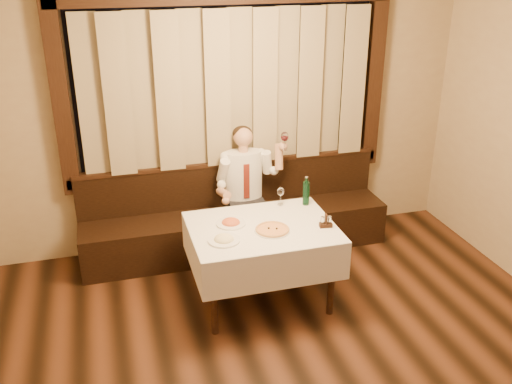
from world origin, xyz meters
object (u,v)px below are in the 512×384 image
object	(u,v)px
pasta_red	(231,221)
cruet_caddy	(326,223)
pasta_cream	(224,237)
green_bottle	(306,193)
seated_man	(246,182)
pizza	(272,230)
banquette	(235,222)
dining_table	(262,237)

from	to	relation	value
pasta_red	cruet_caddy	world-z (taller)	cruet_caddy
pasta_cream	green_bottle	bearing A→B (deg)	28.84
cruet_caddy	seated_man	bearing A→B (deg)	120.04
pasta_red	green_bottle	world-z (taller)	green_bottle
pizza	cruet_caddy	world-z (taller)	cruet_caddy
pasta_red	banquette	bearing A→B (deg)	74.37
pasta_red	cruet_caddy	xyz separation A→B (m)	(0.78, -0.27, 0.01)
green_bottle	banquette	bearing A→B (deg)	127.13
pizza	seated_man	distance (m)	1.05
dining_table	pasta_cream	bearing A→B (deg)	-155.90
pizza	cruet_caddy	bearing A→B (deg)	-6.13
cruet_caddy	seated_man	world-z (taller)	seated_man
banquette	green_bottle	bearing A→B (deg)	-52.87
dining_table	pasta_cream	size ratio (longest dim) A/B	4.69
seated_man	cruet_caddy	bearing A→B (deg)	-68.57
dining_table	pasta_red	world-z (taller)	pasta_red
pasta_red	pasta_cream	size ratio (longest dim) A/B	0.97
pasta_red	green_bottle	bearing A→B (deg)	15.40
cruet_caddy	seated_man	distance (m)	1.18
seated_man	green_bottle	bearing A→B (deg)	-54.93
banquette	dining_table	xyz separation A→B (m)	(0.00, -1.02, 0.34)
pasta_cream	cruet_caddy	size ratio (longest dim) A/B	2.26
green_bottle	seated_man	xyz separation A→B (m)	(-0.43, 0.61, -0.08)
banquette	pizza	size ratio (longest dim) A/B	10.36
pasta_red	cruet_caddy	size ratio (longest dim) A/B	2.19
banquette	seated_man	bearing A→B (deg)	-41.35
dining_table	pasta_cream	xyz separation A→B (m)	(-0.38, -0.17, 0.14)
dining_table	green_bottle	size ratio (longest dim) A/B	4.48
pasta_red	seated_man	xyz separation A→B (m)	(0.35, 0.82, 0.00)
green_bottle	seated_man	bearing A→B (deg)	125.07
pizza	pasta_cream	bearing A→B (deg)	-172.07
pizza	pasta_cream	distance (m)	0.45
banquette	seated_man	size ratio (longest dim) A/B	2.36
pasta_red	pasta_cream	xyz separation A→B (m)	(-0.13, -0.28, 0.00)
dining_table	banquette	bearing A→B (deg)	90.00
green_bottle	cruet_caddy	world-z (taller)	green_bottle
pizza	green_bottle	xyz separation A→B (m)	(0.47, 0.44, 0.11)
dining_table	cruet_caddy	distance (m)	0.57
banquette	pasta_red	xyz separation A→B (m)	(-0.25, -0.91, 0.48)
pasta_red	pasta_cream	world-z (taller)	pasta_cream
cruet_caddy	dining_table	bearing A→B (deg)	171.81
pizza	pasta_red	xyz separation A→B (m)	(-0.31, 0.22, 0.02)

